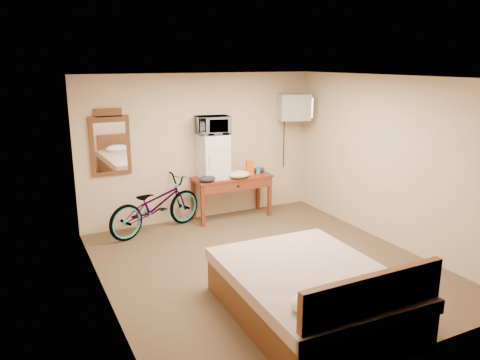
# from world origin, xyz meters

# --- Properties ---
(room) EXTENTS (4.60, 4.64, 2.50)m
(room) POSITION_xyz_m (-0.00, 0.00, 1.25)
(room) COLOR #443522
(room) RESTS_ON ground
(desk) EXTENTS (1.38, 0.53, 0.75)m
(desk) POSITION_xyz_m (0.46, 2.00, 0.63)
(desk) COLOR maroon
(desk) RESTS_ON floor
(mini_fridge) EXTENTS (0.46, 0.46, 0.75)m
(mini_fridge) POSITION_xyz_m (0.13, 2.07, 1.13)
(mini_fridge) COLOR white
(mini_fridge) RESTS_ON desk
(microwave) EXTENTS (0.60, 0.45, 0.30)m
(microwave) POSITION_xyz_m (0.13, 2.07, 1.65)
(microwave) COLOR white
(microwave) RESTS_ON mini_fridge
(snack_bag) EXTENTS (0.14, 0.10, 0.26)m
(snack_bag) POSITION_xyz_m (0.77, 1.97, 0.88)
(snack_bag) COLOR #D05012
(snack_bag) RESTS_ON desk
(blue_cup) EXTENTS (0.07, 0.07, 0.13)m
(blue_cup) POSITION_xyz_m (0.96, 2.00, 0.81)
(blue_cup) COLOR #3D7AD2
(blue_cup) RESTS_ON desk
(cloth_cream) EXTENTS (0.40, 0.31, 0.12)m
(cloth_cream) POSITION_xyz_m (0.51, 1.87, 0.81)
(cloth_cream) COLOR beige
(cloth_cream) RESTS_ON desk
(cloth_dark_a) EXTENTS (0.29, 0.22, 0.11)m
(cloth_dark_a) POSITION_xyz_m (-0.08, 1.85, 0.80)
(cloth_dark_a) COLOR black
(cloth_dark_a) RESTS_ON desk
(cloth_dark_b) EXTENTS (0.21, 0.17, 0.10)m
(cloth_dark_b) POSITION_xyz_m (1.01, 2.07, 0.80)
(cloth_dark_b) COLOR black
(cloth_dark_b) RESTS_ON desk
(crt_television) EXTENTS (0.64, 0.67, 0.46)m
(crt_television) POSITION_xyz_m (1.68, 2.02, 1.89)
(crt_television) COLOR black
(crt_television) RESTS_ON room
(wall_mirror) EXTENTS (0.62, 0.04, 1.05)m
(wall_mirror) POSITION_xyz_m (-1.53, 2.27, 1.45)
(wall_mirror) COLOR brown
(wall_mirror) RESTS_ON room
(bicycle) EXTENTS (1.81, 1.12, 0.90)m
(bicycle) POSITION_xyz_m (-0.94, 1.95, 0.45)
(bicycle) COLOR black
(bicycle) RESTS_ON floor
(bed) EXTENTS (1.67, 2.18, 0.90)m
(bed) POSITION_xyz_m (-0.20, -1.37, 0.29)
(bed) COLOR brown
(bed) RESTS_ON floor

